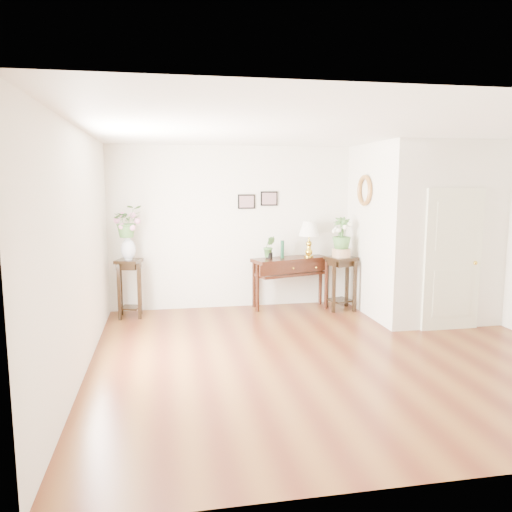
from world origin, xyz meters
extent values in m
cube|color=brown|center=(0.00, 0.00, 0.00)|extent=(6.00, 5.50, 0.02)
cube|color=white|center=(0.00, 0.00, 2.80)|extent=(6.00, 5.50, 0.02)
cube|color=beige|center=(0.00, 2.75, 1.40)|extent=(6.00, 0.02, 2.80)
cube|color=beige|center=(0.00, -2.75, 1.40)|extent=(6.00, 0.02, 2.80)
cube|color=beige|center=(-3.00, 0.00, 1.40)|extent=(0.02, 5.50, 2.80)
cube|color=beige|center=(2.10, 1.77, 1.40)|extent=(1.80, 1.95, 2.80)
cube|color=beige|center=(2.10, 0.78, 1.05)|extent=(0.90, 0.05, 2.10)
cube|color=black|center=(-0.65, 2.73, 1.85)|extent=(0.30, 0.02, 0.25)
cube|color=black|center=(-0.25, 2.73, 1.90)|extent=(0.30, 0.02, 0.25)
torus|color=#A0632D|center=(1.16, 1.90, 2.05)|extent=(0.07, 0.51, 0.51)
cube|color=black|center=(0.07, 2.46, 0.44)|extent=(1.41, 0.81, 0.89)
cube|color=gold|center=(0.40, 2.46, 1.24)|extent=(0.37, 0.37, 0.64)
cylinder|color=#133E27|center=(-0.07, 2.46, 1.06)|extent=(0.07, 0.07, 0.30)
imported|color=#437538|center=(-0.30, 2.46, 1.07)|extent=(0.21, 0.18, 0.36)
cube|color=black|center=(-2.64, 2.34, 0.48)|extent=(0.46, 0.46, 0.95)
imported|color=#437538|center=(-2.64, 2.34, 1.61)|extent=(0.58, 0.54, 0.52)
cube|color=black|center=(0.90, 2.19, 0.46)|extent=(0.55, 0.55, 0.92)
cylinder|color=tan|center=(0.90, 2.19, 1.00)|extent=(0.35, 0.35, 0.14)
imported|color=#437538|center=(0.90, 2.19, 1.32)|extent=(0.34, 0.34, 0.56)
camera|label=1|loc=(-2.07, -5.82, 2.18)|focal=35.00mm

